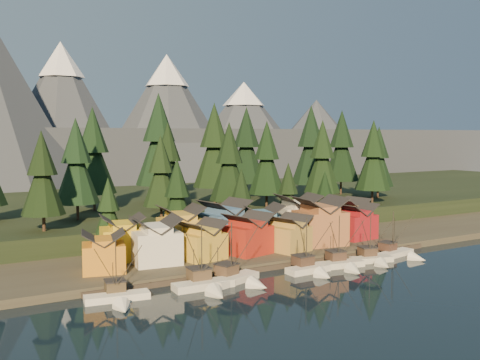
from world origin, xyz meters
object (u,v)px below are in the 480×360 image
boat_0 (118,291)px  house_back_1 (181,227)px  boat_1 (206,277)px  house_front_1 (156,239)px  house_back_0 (122,236)px  boat_3 (312,261)px  boat_5 (374,253)px  house_front_0 (103,250)px  boat_2 (239,271)px  boat_4 (343,258)px  boat_6 (400,248)px

boat_0 → house_back_1: bearing=56.1°
boat_1 → house_front_1: (-2.75, 16.87, 3.98)m
house_front_1 → house_back_0: bearing=132.9°
boat_3 → boat_5: boat_3 is taller
house_front_0 → house_back_1: 21.90m
boat_2 → boat_3: 15.73m
boat_1 → boat_0: bearing=178.3°
boat_2 → house_front_0: (-20.54, 14.96, 3.21)m
boat_0 → boat_4: size_ratio=1.00×
house_back_0 → boat_2: bearing=-47.7°
boat_0 → house_back_0: house_back_0 is taller
boat_3 → boat_4: bearing=-1.9°
house_front_1 → house_back_1: bearing=49.4°
boat_5 → house_front_0: size_ratio=1.24×
boat_6 → house_front_0: (-61.86, 14.21, 3.53)m
boat_2 → house_front_0: bearing=124.6°
boat_3 → house_back_0: bearing=140.3°
boat_0 → house_back_0: size_ratio=1.23×
boat_0 → house_back_1: house_back_1 is taller
boat_6 → house_front_0: bearing=156.4°
boat_4 → boat_5: size_ratio=1.04×
house_back_1 → boat_1: bearing=-99.4°
boat_2 → house_front_0: size_ratio=1.35×
house_back_1 → house_front_0: bearing=-150.0°
boat_2 → boat_4: (23.76, -0.85, -0.08)m
boat_4 → house_back_0: size_ratio=1.22×
boat_6 → house_back_1: (-42.13, 23.65, 4.73)m
boat_6 → house_front_0: boat_6 is taller
boat_4 → house_front_0: bearing=168.9°
boat_3 → boat_4: boat_3 is taller
boat_1 → house_back_1: (6.20, 25.19, 4.32)m
boat_6 → house_back_1: 48.55m
boat_4 → house_front_0: size_ratio=1.29×
boat_3 → boat_0: bearing=176.5°
boat_1 → boat_3: bearing=1.6°
boat_4 → house_front_0: 47.16m
boat_6 → house_front_1: (-51.08, 15.33, 4.39)m
boat_3 → boat_6: (25.61, 1.62, -0.44)m
boat_4 → house_back_1: (-24.58, 25.25, 4.49)m
boat_3 → boat_5: size_ratio=1.07×
boat_4 → boat_6: (17.55, 1.60, -0.24)m
boat_1 → boat_5: (39.38, 0.19, -0.21)m
boat_1 → house_back_1: size_ratio=1.28×
house_back_1 → boat_2: bearing=-83.6°
boat_4 → house_front_0: (-44.31, 15.81, 3.29)m
boat_2 → boat_5: boat_2 is taller
boat_2 → boat_4: 23.78m
boat_1 → house_back_0: size_ratio=1.33×
boat_0 → boat_3: 38.06m
boat_3 → boat_6: boat_3 is taller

